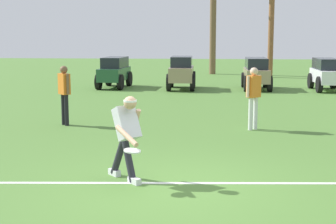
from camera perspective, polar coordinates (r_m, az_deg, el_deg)
name	(u,v)px	position (r m, az deg, el deg)	size (l,w,h in m)	color
ground_plane	(174,189)	(8.10, 0.66, -8.54)	(80.00, 80.00, 0.00)	#4D7932
field_line_paint	(175,183)	(8.40, 0.81, -7.87)	(25.74, 0.10, 0.01)	white
frisbee_thrower	(127,133)	(8.37, -4.61, -2.36)	(0.67, 1.01, 1.41)	#23232D
frisbee_in_flight	(132,151)	(7.92, -3.99, -4.31)	(0.35, 0.35, 0.05)	white
teammate_near_sideline	(254,92)	(12.95, 9.46, 2.16)	(0.40, 0.40, 1.56)	silver
teammate_midfield	(64,90)	(13.67, -11.41, 2.45)	(0.38, 0.42, 1.56)	black
parked_car_slot_a	(114,71)	(22.86, -5.96, 4.52)	(1.29, 2.46, 1.34)	#235133
parked_car_slot_b	(182,72)	(22.12, 1.51, 4.47)	(1.18, 2.36, 1.40)	#998466
parked_car_slot_c	(256,72)	(22.36, 9.76, 4.34)	(1.15, 2.40, 1.34)	#998466
parked_car_slot_d	(327,73)	(22.63, 17.17, 4.13)	(1.17, 2.41, 1.34)	silver
palm_tree_far_left	(213,8)	(30.38, 5.03, 11.40)	(3.06, 3.41, 6.58)	brown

